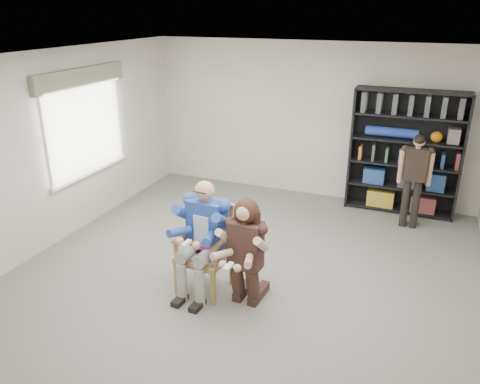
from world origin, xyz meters
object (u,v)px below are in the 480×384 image
at_px(armchair, 204,250).
at_px(standing_man, 413,182).
at_px(seated_man, 204,237).
at_px(bookshelf, 405,153).
at_px(kneeling_woman, 245,255).

relative_size(armchair, standing_man, 0.72).
height_order(armchair, seated_man, seated_man).
distance_m(bookshelf, standing_man, 0.71).
xyz_separation_m(seated_man, standing_man, (2.26, 2.85, 0.05)).
distance_m(seated_man, standing_man, 3.64).
distance_m(armchair, seated_man, 0.17).
xyz_separation_m(armchair, kneeling_woman, (0.58, -0.12, 0.11)).
relative_size(seated_man, kneeling_woman, 1.09).
bearing_deg(seated_man, kneeling_woman, -7.71).
height_order(seated_man, kneeling_woman, seated_man).
relative_size(kneeling_woman, bookshelf, 0.63).
bearing_deg(standing_man, armchair, -129.98).
bearing_deg(armchair, kneeling_woman, -7.71).
bearing_deg(kneeling_woman, armchair, 172.29).
relative_size(bookshelf, standing_man, 1.35).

